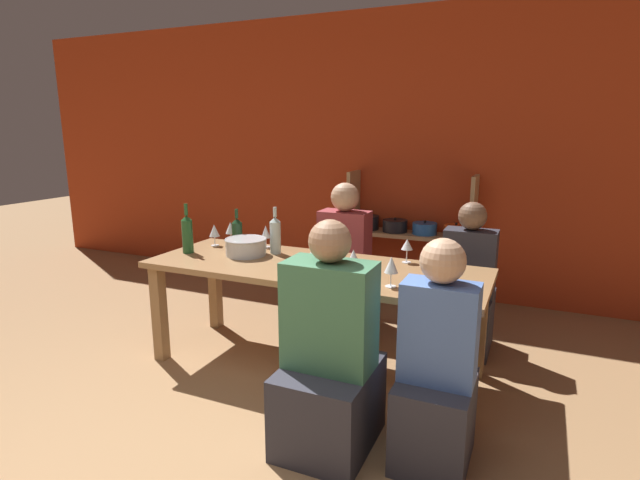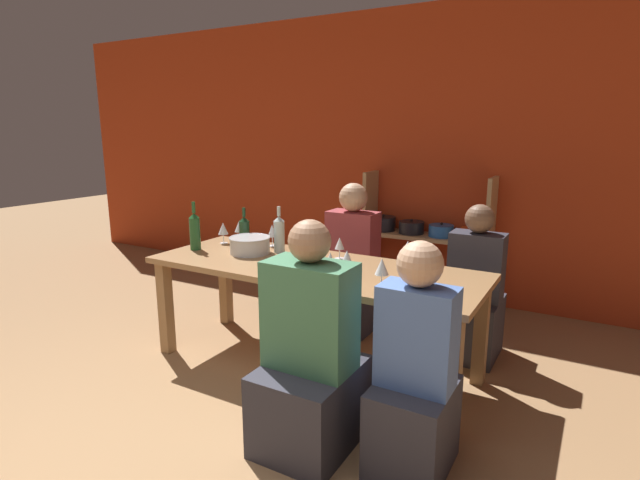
# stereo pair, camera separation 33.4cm
# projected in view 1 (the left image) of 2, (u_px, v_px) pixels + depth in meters

# --- Properties ---
(wall_back_red) EXTENTS (8.80, 0.06, 2.70)m
(wall_back_red) POSITION_uv_depth(u_px,v_px,m) (385.00, 155.00, 4.89)
(wall_back_red) COLOR #B23819
(wall_back_red) RESTS_ON ground_plane
(shelf_unit) EXTENTS (1.18, 0.30, 1.20)m
(shelf_unit) POSITION_uv_depth(u_px,v_px,m) (407.00, 254.00, 4.79)
(shelf_unit) COLOR tan
(shelf_unit) RESTS_ON ground_plane
(dining_table) EXTENTS (2.24, 0.82, 0.73)m
(dining_table) POSITION_uv_depth(u_px,v_px,m) (314.00, 278.00, 3.31)
(dining_table) COLOR olive
(dining_table) RESTS_ON ground_plane
(mixing_bowl) EXTENTS (0.30, 0.30, 0.12)m
(mixing_bowl) POSITION_uv_depth(u_px,v_px,m) (246.00, 246.00, 3.54)
(mixing_bowl) COLOR #B7BABC
(mixing_bowl) RESTS_ON dining_table
(wine_bottle_green) EXTENTS (0.08, 0.08, 0.36)m
(wine_bottle_green) POSITION_uv_depth(u_px,v_px,m) (187.00, 233.00, 3.59)
(wine_bottle_green) COLOR #1E4C23
(wine_bottle_green) RESTS_ON dining_table
(wine_bottle_dark) EXTENTS (0.08, 0.08, 0.34)m
(wine_bottle_dark) POSITION_uv_depth(u_px,v_px,m) (275.00, 235.00, 3.57)
(wine_bottle_dark) COLOR #B2C6C1
(wine_bottle_dark) RESTS_ON dining_table
(wine_bottle_amber) EXTENTS (0.08, 0.08, 0.29)m
(wine_bottle_amber) POSITION_uv_depth(u_px,v_px,m) (237.00, 232.00, 3.76)
(wine_bottle_amber) COLOR #19381E
(wine_bottle_amber) RESTS_ON dining_table
(wine_glass_white_a) EXTENTS (0.08, 0.08, 0.17)m
(wine_glass_white_a) POSITION_uv_depth(u_px,v_px,m) (214.00, 231.00, 3.81)
(wine_glass_white_a) COLOR white
(wine_glass_white_a) RESTS_ON dining_table
(wine_glass_empty_a) EXTENTS (0.08, 0.08, 0.18)m
(wine_glass_empty_a) POSITION_uv_depth(u_px,v_px,m) (353.00, 258.00, 2.98)
(wine_glass_empty_a) COLOR white
(wine_glass_empty_a) RESTS_ON dining_table
(wine_glass_white_b) EXTENTS (0.08, 0.08, 0.17)m
(wine_glass_white_b) POSITION_uv_depth(u_px,v_px,m) (230.00, 228.00, 3.88)
(wine_glass_white_b) COLOR white
(wine_glass_white_b) RESTS_ON dining_table
(wine_glass_red_a) EXTENTS (0.08, 0.08, 0.17)m
(wine_glass_red_a) POSITION_uv_depth(u_px,v_px,m) (314.00, 253.00, 3.13)
(wine_glass_red_a) COLOR white
(wine_glass_red_a) RESTS_ON dining_table
(wine_glass_red_b) EXTENTS (0.08, 0.08, 0.16)m
(wine_glass_red_b) POSITION_uv_depth(u_px,v_px,m) (407.00, 245.00, 3.33)
(wine_glass_red_b) COLOR white
(wine_glass_red_b) RESTS_ON dining_table
(wine_glass_white_c) EXTENTS (0.07, 0.07, 0.17)m
(wine_glass_white_c) POSITION_uv_depth(u_px,v_px,m) (266.00, 233.00, 3.75)
(wine_glass_white_c) COLOR white
(wine_glass_white_c) RESTS_ON dining_table
(wine_glass_red_c) EXTENTS (0.08, 0.08, 0.18)m
(wine_glass_red_c) POSITION_uv_depth(u_px,v_px,m) (338.00, 261.00, 2.92)
(wine_glass_red_c) COLOR white
(wine_glass_red_c) RESTS_ON dining_table
(wine_glass_white_d) EXTENTS (0.07, 0.07, 0.15)m
(wine_glass_white_d) POSITION_uv_depth(u_px,v_px,m) (338.00, 244.00, 3.44)
(wine_glass_white_d) COLOR white
(wine_glass_white_d) RESTS_ON dining_table
(wine_glass_red_d) EXTENTS (0.08, 0.08, 0.18)m
(wine_glass_red_d) POSITION_uv_depth(u_px,v_px,m) (391.00, 266.00, 2.81)
(wine_glass_red_d) COLOR white
(wine_glass_red_d) RESTS_ON dining_table
(person_near_a) EXTENTS (0.35, 0.44, 1.13)m
(person_near_a) POSITION_uv_depth(u_px,v_px,m) (436.00, 382.00, 2.38)
(person_near_a) COLOR #2D2D38
(person_near_a) RESTS_ON ground_plane
(person_far_a) EXTENTS (0.40, 0.49, 1.19)m
(person_far_a) POSITION_uv_depth(u_px,v_px,m) (344.00, 275.00, 4.06)
(person_far_a) COLOR #2D2D38
(person_far_a) RESTS_ON ground_plane
(person_near_b) EXTENTS (0.44, 0.55, 1.19)m
(person_near_b) POSITION_uv_depth(u_px,v_px,m) (329.00, 368.00, 2.52)
(person_near_b) COLOR #2D2D38
(person_near_b) RESTS_ON ground_plane
(person_far_b) EXTENTS (0.37, 0.46, 1.10)m
(person_far_b) POSITION_uv_depth(u_px,v_px,m) (467.00, 296.00, 3.65)
(person_far_b) COLOR #2D2D38
(person_far_b) RESTS_ON ground_plane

